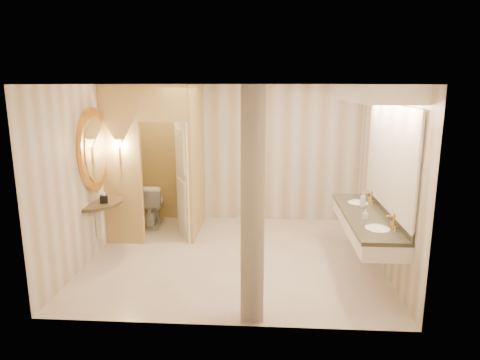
# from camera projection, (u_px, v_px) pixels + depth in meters

# --- Properties ---
(floor) EXTENTS (4.50, 4.50, 0.00)m
(floor) POSITION_uv_depth(u_px,v_px,m) (234.00, 256.00, 6.86)
(floor) COLOR silver
(floor) RESTS_ON ground
(ceiling) EXTENTS (4.50, 4.50, 0.00)m
(ceiling) POSITION_uv_depth(u_px,v_px,m) (234.00, 84.00, 6.26)
(ceiling) COLOR white
(ceiling) RESTS_ON wall_back
(wall_back) EXTENTS (4.50, 0.02, 2.70)m
(wall_back) POSITION_uv_depth(u_px,v_px,m) (242.00, 154.00, 8.51)
(wall_back) COLOR beige
(wall_back) RESTS_ON floor
(wall_front) EXTENTS (4.50, 0.02, 2.70)m
(wall_front) POSITION_uv_depth(u_px,v_px,m) (220.00, 213.00, 4.61)
(wall_front) COLOR beige
(wall_front) RESTS_ON floor
(wall_left) EXTENTS (0.02, 4.00, 2.70)m
(wall_left) POSITION_uv_depth(u_px,v_px,m) (91.00, 172.00, 6.70)
(wall_left) COLOR beige
(wall_left) RESTS_ON floor
(wall_right) EXTENTS (0.02, 4.00, 2.70)m
(wall_right) POSITION_uv_depth(u_px,v_px,m) (383.00, 176.00, 6.42)
(wall_right) COLOR beige
(wall_right) RESTS_ON floor
(toilet_closet) EXTENTS (1.50, 1.55, 2.70)m
(toilet_closet) POSITION_uv_depth(u_px,v_px,m) (175.00, 160.00, 7.56)
(toilet_closet) COLOR #D8BD71
(toilet_closet) RESTS_ON floor
(wall_sconce) EXTENTS (0.14, 0.14, 0.42)m
(wall_sconce) POSITION_uv_depth(u_px,v_px,m) (119.00, 145.00, 7.01)
(wall_sconce) COLOR gold
(wall_sconce) RESTS_ON toilet_closet
(vanity) EXTENTS (0.75, 2.47, 2.09)m
(vanity) POSITION_uv_depth(u_px,v_px,m) (372.00, 163.00, 5.99)
(vanity) COLOR white
(vanity) RESTS_ON floor
(console_shelf) EXTENTS (1.01, 1.01, 1.95)m
(console_shelf) POSITION_uv_depth(u_px,v_px,m) (95.00, 172.00, 6.74)
(console_shelf) COLOR black
(console_shelf) RESTS_ON floor
(pillar) EXTENTS (0.27, 0.27, 2.70)m
(pillar) POSITION_uv_depth(u_px,v_px,m) (253.00, 207.00, 4.81)
(pillar) COLOR white
(pillar) RESTS_ON floor
(tissue_box) EXTENTS (0.15, 0.15, 0.12)m
(tissue_box) POSITION_uv_depth(u_px,v_px,m) (104.00, 199.00, 6.73)
(tissue_box) COLOR black
(tissue_box) RESTS_ON console_shelf
(toilet) EXTENTS (0.55, 0.86, 0.84)m
(toilet) POSITION_uv_depth(u_px,v_px,m) (152.00, 204.00, 8.29)
(toilet) COLOR white
(toilet) RESTS_ON floor
(soap_bottle_a) EXTENTS (0.06, 0.06, 0.14)m
(soap_bottle_a) POSITION_uv_depth(u_px,v_px,m) (365.00, 215.00, 5.89)
(soap_bottle_a) COLOR beige
(soap_bottle_a) RESTS_ON vanity
(soap_bottle_b) EXTENTS (0.10, 0.10, 0.11)m
(soap_bottle_b) POSITION_uv_depth(u_px,v_px,m) (363.00, 203.00, 6.54)
(soap_bottle_b) COLOR silver
(soap_bottle_b) RESTS_ON vanity
(soap_bottle_c) EXTENTS (0.10, 0.10, 0.23)m
(soap_bottle_c) POSITION_uv_depth(u_px,v_px,m) (363.00, 199.00, 6.49)
(soap_bottle_c) COLOR #C6B28C
(soap_bottle_c) RESTS_ON vanity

